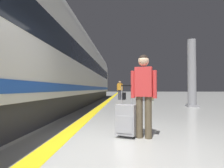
{
  "coord_description": "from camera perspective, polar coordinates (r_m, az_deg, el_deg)",
  "views": [
    {
      "loc": [
        0.17,
        -3.35,
        0.96
      ],
      "look_at": [
        -0.31,
        4.84,
        1.18
      ],
      "focal_mm": 29.52,
      "sensor_mm": 36.0,
      "label": 1
    }
  ],
  "objects": [
    {
      "name": "passenger_near",
      "position": [
        16.16,
        2.43,
        -1.38
      ],
      "size": [
        0.5,
        0.31,
        1.71
      ],
      "color": "#383842",
      "rests_on": "ground"
    },
    {
      "name": "passenger_mid",
      "position": [
        15.43,
        10.6,
        -1.59
      ],
      "size": [
        0.5,
        0.23,
        1.6
      ],
      "color": "#383842",
      "rests_on": "ground"
    },
    {
      "name": "platform_pillar",
      "position": [
        10.71,
        23.49,
        2.72
      ],
      "size": [
        0.56,
        0.56,
        3.6
      ],
      "color": "gray",
      "rests_on": "ground"
    },
    {
      "name": "tactile_edge_band",
      "position": [
        13.47,
        -3.31,
        -5.57
      ],
      "size": [
        0.67,
        80.0,
        0.01
      ],
      "primitive_type": "cube",
      "color": "slate",
      "rests_on": "ground"
    },
    {
      "name": "high_speed_train",
      "position": [
        10.87,
        -14.8,
        6.69
      ],
      "size": [
        2.94,
        27.6,
        4.97
      ],
      "color": "#38383D",
      "rests_on": "ground"
    },
    {
      "name": "traveller_foreground",
      "position": [
        3.66,
        9.78,
        -1.69
      ],
      "size": [
        0.5,
        0.27,
        1.63
      ],
      "color": "brown",
      "rests_on": "ground"
    },
    {
      "name": "ground_plane",
      "position": [
        3.49,
        0.45,
        -17.51
      ],
      "size": [
        120.0,
        120.0,
        0.0
      ],
      "primitive_type": "plane",
      "color": "#B7B7B2"
    },
    {
      "name": "suitcase_near",
      "position": [
        15.97,
        3.57,
        -3.68
      ],
      "size": [
        0.44,
        0.36,
        0.65
      ],
      "color": "black",
      "rests_on": "ground"
    },
    {
      "name": "waste_bin",
      "position": [
        14.7,
        10.24,
        -3.43
      ],
      "size": [
        0.46,
        0.46,
        0.91
      ],
      "color": "#4C4C51",
      "rests_on": "ground"
    },
    {
      "name": "suitcase_mid",
      "position": [
        15.16,
        11.97,
        -3.97
      ],
      "size": [
        0.4,
        0.26,
        0.54
      ],
      "color": "#596038",
      "rests_on": "ground"
    },
    {
      "name": "rolling_suitcase_foreground",
      "position": [
        3.69,
        4.3,
        -10.97
      ],
      "size": [
        0.43,
        0.33,
        1.04
      ],
      "color": "#9E9EA3",
      "rests_on": "ground"
    },
    {
      "name": "safety_line_strip",
      "position": [
        13.43,
        -1.79,
        -5.58
      ],
      "size": [
        0.36,
        80.0,
        0.01
      ],
      "primitive_type": "cube",
      "color": "yellow",
      "rests_on": "ground"
    }
  ]
}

